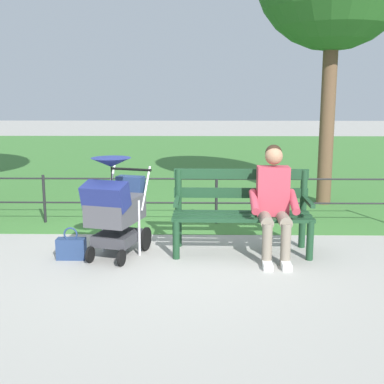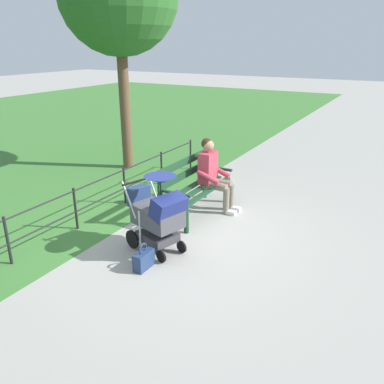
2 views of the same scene
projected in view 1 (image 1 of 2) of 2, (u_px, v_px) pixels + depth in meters
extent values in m
plane|color=#9E9B93|center=(167.00, 253.00, 5.92)|extent=(60.00, 60.00, 0.00)
cube|color=#3D7533|center=(187.00, 159.00, 14.56)|extent=(40.00, 16.00, 0.01)
cube|color=#193D23|center=(241.00, 213.00, 6.00)|extent=(1.60, 0.12, 0.04)
cube|color=#193D23|center=(242.00, 216.00, 5.83)|extent=(1.60, 0.12, 0.04)
cube|color=#193D23|center=(243.00, 220.00, 5.65)|extent=(1.60, 0.12, 0.04)
cube|color=#193D23|center=(241.00, 193.00, 6.06)|extent=(1.60, 0.06, 0.12)
cube|color=#193D23|center=(241.00, 174.00, 6.01)|extent=(1.60, 0.06, 0.12)
cylinder|color=#193D23|center=(310.00, 241.00, 5.65)|extent=(0.08, 0.08, 0.45)
cylinder|color=#193D23|center=(303.00, 209.00, 6.07)|extent=(0.08, 0.08, 0.95)
cube|color=#193D23|center=(308.00, 201.00, 5.77)|extent=(0.06, 0.56, 0.04)
cylinder|color=#193D23|center=(176.00, 239.00, 5.69)|extent=(0.08, 0.08, 0.45)
cylinder|color=#193D23|center=(178.00, 208.00, 6.12)|extent=(0.08, 0.08, 0.95)
cube|color=#193D23|center=(177.00, 201.00, 5.81)|extent=(0.06, 0.56, 0.04)
cylinder|color=slate|center=(284.00, 219.00, 5.60)|extent=(0.15, 0.40, 0.14)
cylinder|color=slate|center=(265.00, 219.00, 5.60)|extent=(0.15, 0.40, 0.14)
cylinder|color=slate|center=(286.00, 245.00, 5.45)|extent=(0.11, 0.11, 0.47)
cylinder|color=slate|center=(267.00, 245.00, 5.45)|extent=(0.11, 0.11, 0.47)
cube|color=silver|center=(286.00, 265.00, 5.41)|extent=(0.10, 0.22, 0.07)
cube|color=silver|center=(267.00, 265.00, 5.41)|extent=(0.10, 0.22, 0.07)
cube|color=#B23847|center=(273.00, 191.00, 5.76)|extent=(0.36, 0.22, 0.56)
cylinder|color=#B23847|center=(294.00, 202.00, 5.66)|extent=(0.10, 0.43, 0.23)
cylinder|color=#B23847|center=(254.00, 201.00, 5.67)|extent=(0.10, 0.43, 0.23)
sphere|color=#A37556|center=(274.00, 156.00, 5.69)|extent=(0.20, 0.20, 0.20)
sphere|color=black|center=(274.00, 153.00, 5.71)|extent=(0.19, 0.19, 0.19)
cylinder|color=black|center=(146.00, 239.00, 6.02)|extent=(0.11, 0.28, 0.28)
cylinder|color=black|center=(111.00, 236.00, 6.15)|extent=(0.11, 0.28, 0.28)
cylinder|color=black|center=(122.00, 258.00, 5.48)|extent=(0.08, 0.18, 0.18)
cylinder|color=black|center=(90.00, 255.00, 5.59)|extent=(0.08, 0.18, 0.18)
cube|color=#38383D|center=(117.00, 237.00, 5.79)|extent=(0.55, 0.62, 0.12)
cylinder|color=silver|center=(139.00, 228.00, 5.80)|extent=(0.03, 0.03, 0.65)
cylinder|color=silver|center=(103.00, 225.00, 5.93)|extent=(0.03, 0.03, 0.65)
cube|color=#47474C|center=(116.00, 210.00, 5.71)|extent=(0.63, 0.78, 0.28)
cube|color=navy|center=(105.00, 196.00, 5.44)|extent=(0.55, 0.43, 0.33)
cylinder|color=black|center=(131.00, 169.00, 6.04)|extent=(0.51, 0.18, 0.03)
cylinder|color=silver|center=(146.00, 188.00, 5.92)|extent=(0.11, 0.29, 0.49)
cylinder|color=silver|center=(110.00, 186.00, 6.06)|extent=(0.11, 0.29, 0.49)
cone|color=navy|center=(111.00, 162.00, 5.53)|extent=(0.55, 0.55, 0.10)
cylinder|color=black|center=(112.00, 179.00, 5.56)|extent=(0.01, 0.01, 0.30)
cube|color=navy|center=(131.00, 188.00, 6.07)|extent=(0.35, 0.24, 0.28)
cube|color=navy|center=(71.00, 249.00, 5.70)|extent=(0.32, 0.14, 0.24)
torus|color=navy|center=(71.00, 234.00, 5.67)|extent=(0.16, 0.02, 0.16)
cylinder|color=black|center=(303.00, 200.00, 7.22)|extent=(0.04, 0.04, 0.70)
cylinder|color=black|center=(216.00, 200.00, 7.24)|extent=(0.04, 0.04, 0.70)
cylinder|color=black|center=(130.00, 199.00, 7.25)|extent=(0.04, 0.04, 0.70)
cylinder|color=black|center=(44.00, 199.00, 7.27)|extent=(0.04, 0.04, 0.70)
cylinder|color=black|center=(173.00, 179.00, 7.19)|extent=(6.19, 0.02, 0.02)
cylinder|color=black|center=(173.00, 203.00, 7.25)|extent=(6.19, 0.02, 0.02)
cylinder|color=brown|center=(327.00, 118.00, 8.35)|extent=(0.24, 0.24, 2.89)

